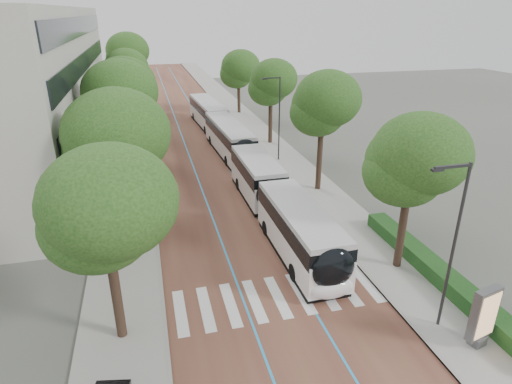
# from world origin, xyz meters

# --- Properties ---
(ground) EXTENTS (160.00, 160.00, 0.00)m
(ground) POSITION_xyz_m (0.00, 0.00, 0.00)
(ground) COLOR #51544C
(ground) RESTS_ON ground
(road) EXTENTS (11.00, 140.00, 0.02)m
(road) POSITION_xyz_m (0.00, 40.00, 0.01)
(road) COLOR brown
(road) RESTS_ON ground
(sidewalk_left) EXTENTS (4.00, 140.00, 0.12)m
(sidewalk_left) POSITION_xyz_m (-7.50, 40.00, 0.06)
(sidewalk_left) COLOR #9B9893
(sidewalk_left) RESTS_ON ground
(sidewalk_right) EXTENTS (4.00, 140.00, 0.12)m
(sidewalk_right) POSITION_xyz_m (7.50, 40.00, 0.06)
(sidewalk_right) COLOR #9B9893
(sidewalk_right) RESTS_ON ground
(kerb_left) EXTENTS (0.20, 140.00, 0.14)m
(kerb_left) POSITION_xyz_m (-5.60, 40.00, 0.06)
(kerb_left) COLOR gray
(kerb_left) RESTS_ON ground
(kerb_right) EXTENTS (0.20, 140.00, 0.14)m
(kerb_right) POSITION_xyz_m (5.60, 40.00, 0.06)
(kerb_right) COLOR gray
(kerb_right) RESTS_ON ground
(zebra_crossing) EXTENTS (10.55, 3.60, 0.01)m
(zebra_crossing) POSITION_xyz_m (0.20, 1.00, 0.03)
(zebra_crossing) COLOR silver
(zebra_crossing) RESTS_ON ground
(lane_line_left) EXTENTS (0.12, 126.00, 0.01)m
(lane_line_left) POSITION_xyz_m (-1.60, 40.00, 0.02)
(lane_line_left) COLOR #2A96D3
(lane_line_left) RESTS_ON road
(lane_line_right) EXTENTS (0.12, 126.00, 0.01)m
(lane_line_right) POSITION_xyz_m (1.60, 40.00, 0.02)
(lane_line_right) COLOR #2A96D3
(lane_line_right) RESTS_ON road
(hedge) EXTENTS (1.20, 14.00, 0.80)m
(hedge) POSITION_xyz_m (9.10, 0.00, 0.52)
(hedge) COLOR #143B16
(hedge) RESTS_ON sidewalk_right
(streetlight_near) EXTENTS (1.82, 0.20, 8.00)m
(streetlight_near) POSITION_xyz_m (6.62, -3.00, 4.82)
(streetlight_near) COLOR #2C2D2F
(streetlight_near) RESTS_ON sidewalk_right
(streetlight_far) EXTENTS (1.82, 0.20, 8.00)m
(streetlight_far) POSITION_xyz_m (6.62, 22.00, 4.82)
(streetlight_far) COLOR #2C2D2F
(streetlight_far) RESTS_ON sidewalk_right
(lamp_post_left) EXTENTS (0.14, 0.14, 8.00)m
(lamp_post_left) POSITION_xyz_m (-6.10, 8.00, 4.12)
(lamp_post_left) COLOR #2C2D2F
(lamp_post_left) RESTS_ON sidewalk_left
(trees_left) EXTENTS (6.48, 60.96, 10.27)m
(trees_left) POSITION_xyz_m (-7.50, 26.69, 6.86)
(trees_left) COLOR black
(trees_left) RESTS_ON ground
(trees_right) EXTENTS (5.43, 47.25, 9.10)m
(trees_right) POSITION_xyz_m (7.70, 23.06, 6.36)
(trees_right) COLOR black
(trees_right) RESTS_ON ground
(lead_bus) EXTENTS (2.72, 18.42, 3.20)m
(lead_bus) POSITION_xyz_m (2.57, 8.34, 1.63)
(lead_bus) COLOR black
(lead_bus) RESTS_ON ground
(bus_queued_0) EXTENTS (3.13, 12.51, 3.20)m
(bus_queued_0) POSITION_xyz_m (2.55, 24.91, 1.62)
(bus_queued_0) COLOR white
(bus_queued_0) RESTS_ON ground
(bus_queued_1) EXTENTS (3.32, 12.53, 3.20)m
(bus_queued_1) POSITION_xyz_m (2.23, 36.90, 1.62)
(bus_queued_1) COLOR white
(bus_queued_1) RESTS_ON ground
(ad_panel) EXTENTS (1.44, 0.68, 2.89)m
(ad_panel) POSITION_xyz_m (7.61, -4.58, 1.64)
(ad_panel) COLOR #59595B
(ad_panel) RESTS_ON sidewalk_right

